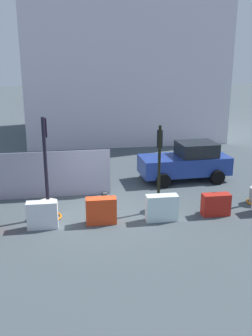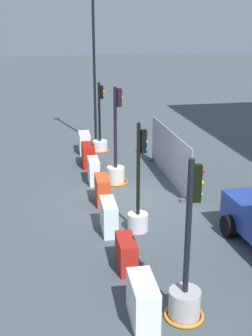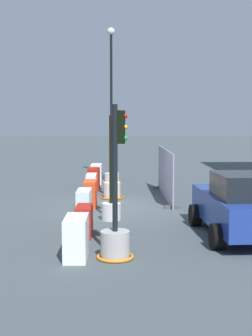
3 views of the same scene
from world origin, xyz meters
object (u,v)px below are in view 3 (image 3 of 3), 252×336
at_px(traffic_light_3, 115,232).
at_px(construction_barrier_1, 94,179).
at_px(traffic_light_0, 112,172).
at_px(construction_barrier_3, 90,194).
at_px(construction_barrier_0, 96,174).
at_px(construction_barrier_4, 84,205).
at_px(traffic_light_2, 111,199).
at_px(construction_barrier_6, 76,238).
at_px(construction_barrier_2, 91,186).
at_px(street_lamp_post, 111,84).
at_px(traffic_light_1, 112,182).
at_px(car_blue_estate, 240,206).
at_px(construction_barrier_5, 84,221).

xyz_separation_m(traffic_light_3, construction_barrier_1, (-9.79, -0.85, -0.13)).
bearing_deg(construction_barrier_1, traffic_light_3, 4.95).
distance_m(traffic_light_0, construction_barrier_3, 5.95).
height_order(construction_barrier_0, construction_barrier_3, construction_barrier_3).
xyz_separation_m(traffic_light_0, traffic_light_3, (11.87, 0.09, 0.08)).
relative_size(traffic_light_0, construction_barrier_0, 2.79).
bearing_deg(construction_barrier_4, traffic_light_2, 83.99).
distance_m(construction_barrier_0, construction_barrier_6, 11.68).
bearing_deg(construction_barrier_2, construction_barrier_6, 0.10).
height_order(traffic_light_3, construction_barrier_4, traffic_light_3).
distance_m(construction_barrier_4, construction_barrier_6, 3.92).
height_order(construction_barrier_3, street_lamp_post, street_lamp_post).
distance_m(traffic_light_0, traffic_light_2, 8.01).
distance_m(traffic_light_1, construction_barrier_3, 1.88).
bearing_deg(construction_barrier_0, traffic_light_0, 103.15).
bearing_deg(traffic_light_1, street_lamp_post, -179.63).
xyz_separation_m(car_blue_estate, street_lamp_post, (-11.47, -3.27, 3.79)).
distance_m(traffic_light_3, construction_barrier_6, 0.85).
bearing_deg(construction_barrier_2, construction_barrier_5, 0.63).
xyz_separation_m(traffic_light_3, construction_barrier_4, (-3.95, -0.91, -0.14)).
height_order(traffic_light_0, construction_barrier_1, traffic_light_0).
relative_size(construction_barrier_1, street_lamp_post, 0.15).
relative_size(traffic_light_0, construction_barrier_2, 3.12).
distance_m(traffic_light_2, traffic_light_3, 3.86).
xyz_separation_m(construction_barrier_3, construction_barrier_6, (5.95, -0.03, 0.01)).
bearing_deg(traffic_light_2, traffic_light_3, 1.40).
xyz_separation_m(traffic_light_1, construction_barrier_0, (-4.01, -0.72, -0.17)).
relative_size(traffic_light_1, construction_barrier_0, 3.16).
bearing_deg(traffic_light_3, construction_barrier_6, -91.74).
bearing_deg(construction_barrier_4, construction_barrier_1, 179.40).
distance_m(construction_barrier_2, car_blue_estate, 7.31).
height_order(traffic_light_1, construction_barrier_1, traffic_light_1).
relative_size(traffic_light_2, construction_barrier_3, 3.07).
relative_size(construction_barrier_4, construction_barrier_6, 1.00).
bearing_deg(traffic_light_0, construction_barrier_2, -10.86).
relative_size(traffic_light_2, construction_barrier_5, 3.17).
bearing_deg(construction_barrier_4, construction_barrier_0, 179.17).
relative_size(construction_barrier_6, car_blue_estate, 0.27).
bearing_deg(construction_barrier_1, car_blue_estate, 26.53).
distance_m(construction_barrier_1, construction_barrier_4, 5.84).
xyz_separation_m(construction_barrier_5, street_lamp_post, (-11.24, 0.68, 4.21)).
xyz_separation_m(construction_barrier_4, construction_barrier_5, (1.96, 0.12, -0.06)).
height_order(traffic_light_2, construction_barrier_2, traffic_light_2).
xyz_separation_m(construction_barrier_1, car_blue_estate, (8.03, 4.01, 0.36)).
xyz_separation_m(traffic_light_0, construction_barrier_1, (2.08, -0.76, -0.06)).
distance_m(construction_barrier_1, construction_barrier_6, 9.77).
relative_size(traffic_light_0, construction_barrier_4, 2.85).
bearing_deg(car_blue_estate, traffic_light_3, -60.89).
bearing_deg(traffic_light_0, traffic_light_2, -0.05).
bearing_deg(construction_barrier_2, construction_barrier_1, 179.71).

